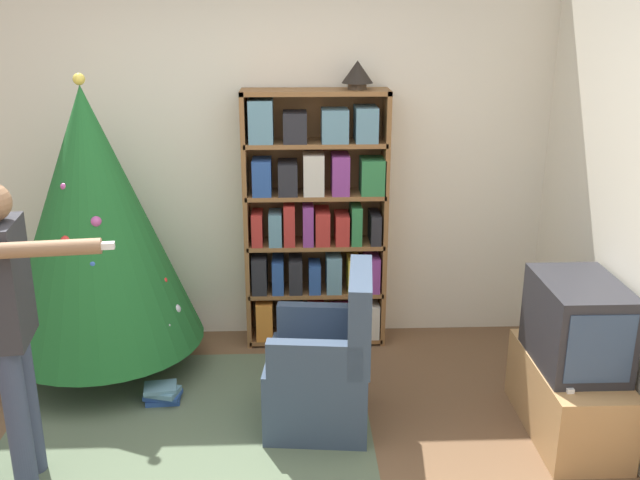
% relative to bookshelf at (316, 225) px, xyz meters
% --- Properties ---
extents(wall_back, '(8.00, 0.10, 2.60)m').
position_rel_bookshelf_xyz_m(wall_back, '(-0.43, 0.21, 0.45)').
color(wall_back, silver).
rests_on(wall_back, ground_plane).
extents(area_rug, '(2.04, 2.14, 0.01)m').
position_rel_bookshelf_xyz_m(area_rug, '(-0.75, -1.29, -0.85)').
color(area_rug, '#56664C').
rests_on(area_rug, ground_plane).
extents(bookshelf, '(0.96, 0.26, 1.75)m').
position_rel_bookshelf_xyz_m(bookshelf, '(0.00, 0.00, 0.00)').
color(bookshelf, brown).
rests_on(bookshelf, ground_plane).
extents(tv_stand, '(0.43, 0.87, 0.42)m').
position_rel_bookshelf_xyz_m(tv_stand, '(1.35, -1.19, -0.64)').
color(tv_stand, tan).
rests_on(tv_stand, ground_plane).
extents(television, '(0.41, 0.60, 0.47)m').
position_rel_bookshelf_xyz_m(television, '(1.35, -1.19, -0.20)').
color(television, '#28282D').
rests_on(television, tv_stand).
extents(game_remote, '(0.04, 0.12, 0.02)m').
position_rel_bookshelf_xyz_m(game_remote, '(1.23, -1.45, -0.42)').
color(game_remote, white).
rests_on(game_remote, tv_stand).
extents(christmas_tree, '(1.25, 1.25, 1.90)m').
position_rel_bookshelf_xyz_m(christmas_tree, '(-1.37, -0.37, 0.17)').
color(christmas_tree, '#4C3323').
rests_on(christmas_tree, ground_plane).
extents(armchair, '(0.62, 0.62, 0.92)m').
position_rel_bookshelf_xyz_m(armchair, '(0.02, -1.05, -0.53)').
color(armchair, '#334256').
rests_on(armchair, ground_plane).
extents(standing_person, '(0.67, 0.47, 1.53)m').
position_rel_bookshelf_xyz_m(standing_person, '(-1.47, -1.52, 0.05)').
color(standing_person, '#38425B').
rests_on(standing_person, ground_plane).
extents(table_lamp, '(0.20, 0.20, 0.18)m').
position_rel_bookshelf_xyz_m(table_lamp, '(0.27, 0.01, 1.00)').
color(table_lamp, '#473828').
rests_on(table_lamp, bookshelf).
extents(book_pile_near_tree, '(0.23, 0.19, 0.11)m').
position_rel_bookshelf_xyz_m(book_pile_near_tree, '(-0.95, -0.81, -0.80)').
color(book_pile_near_tree, '#284C93').
rests_on(book_pile_near_tree, ground_plane).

